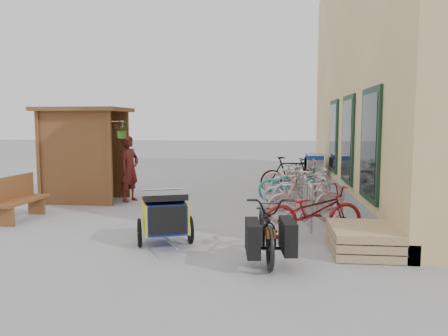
# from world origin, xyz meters

# --- Properties ---
(ground) EXTENTS (80.00, 80.00, 0.00)m
(ground) POSITION_xyz_m (0.00, 0.00, 0.00)
(ground) COLOR gray
(kiosk) EXTENTS (2.49, 1.65, 2.40)m
(kiosk) POSITION_xyz_m (-3.28, 2.47, 1.55)
(kiosk) COLOR brown
(kiosk) RESTS_ON ground
(bike_rack) EXTENTS (0.05, 5.35, 0.86)m
(bike_rack) POSITION_xyz_m (2.30, 2.40, 0.52)
(bike_rack) COLOR #A5A8AD
(bike_rack) RESTS_ON ground
(pallet_stack) EXTENTS (1.00, 1.20, 0.40)m
(pallet_stack) POSITION_xyz_m (3.00, -1.40, 0.21)
(pallet_stack) COLOR tan
(pallet_stack) RESTS_ON ground
(bench) EXTENTS (0.51, 1.48, 0.92)m
(bench) POSITION_xyz_m (-3.67, 0.20, 0.47)
(bench) COLOR brown
(bench) RESTS_ON ground
(shopping_carts) EXTENTS (0.54, 1.83, 0.97)m
(shopping_carts) POSITION_xyz_m (3.00, 6.90, 0.57)
(shopping_carts) COLOR silver
(shopping_carts) RESTS_ON ground
(child_trailer) EXTENTS (1.01, 1.55, 0.90)m
(child_trailer) POSITION_xyz_m (-0.19, -1.27, 0.50)
(child_trailer) COLOR #1B2D97
(child_trailer) RESTS_ON ground
(cargo_bike) EXTENTS (0.86, 1.94, 0.99)m
(cargo_bike) POSITION_xyz_m (1.50, -1.84, 0.49)
(cargo_bike) COLOR black
(cargo_bike) RESTS_ON ground
(person_kiosk) EXTENTS (0.60, 0.72, 1.69)m
(person_kiosk) POSITION_xyz_m (-2.05, 2.56, 0.85)
(person_kiosk) COLOR maroon
(person_kiosk) RESTS_ON ground
(bike_0) EXTENTS (1.89, 1.07, 0.94)m
(bike_0) POSITION_xyz_m (2.30, -0.56, 0.47)
(bike_0) COLOR maroon
(bike_0) RESTS_ON ground
(bike_1) EXTENTS (1.70, 0.88, 0.98)m
(bike_1) POSITION_xyz_m (2.25, 0.53, 0.49)
(bike_1) COLOR #D38D89
(bike_1) RESTS_ON ground
(bike_2) EXTENTS (1.69, 1.03, 0.84)m
(bike_2) POSITION_xyz_m (2.14, 1.75, 0.42)
(bike_2) COLOR #A4A3A7
(bike_2) RESTS_ON ground
(bike_3) EXTENTS (1.74, 0.68, 1.02)m
(bike_3) POSITION_xyz_m (2.43, 1.93, 0.51)
(bike_3) COLOR #A4A3A7
(bike_3) RESTS_ON ground
(bike_4) EXTENTS (1.84, 0.72, 0.95)m
(bike_4) POSITION_xyz_m (2.14, 2.75, 0.48)
(bike_4) COLOR teal
(bike_4) RESTS_ON ground
(bike_5) EXTENTS (1.62, 0.92, 0.94)m
(bike_5) POSITION_xyz_m (2.26, 3.12, 0.47)
(bike_5) COLOR beige
(bike_5) RESTS_ON ground
(bike_6) EXTENTS (1.92, 0.71, 1.00)m
(bike_6) POSITION_xyz_m (2.26, 4.08, 0.50)
(bike_6) COLOR #D38D89
(bike_6) RESTS_ON ground
(bike_7) EXTENTS (1.81, 0.90, 1.05)m
(bike_7) POSITION_xyz_m (2.10, 4.38, 0.52)
(bike_7) COLOR black
(bike_7) RESTS_ON ground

